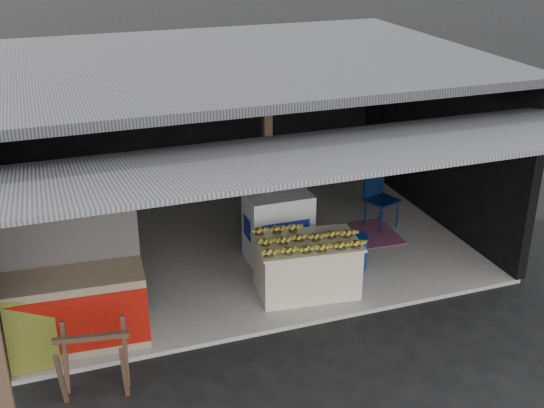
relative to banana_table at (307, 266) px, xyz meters
name	(u,v)px	position (x,y,z in m)	size (l,w,h in m)	color
ground	(294,329)	(-0.47, -0.74, -0.45)	(80.00, 80.00, 0.00)	black
concrete_slab	(238,244)	(-0.47, 1.76, -0.42)	(7.00, 5.00, 0.06)	gray
shophouse	(229,113)	(-0.47, 2.07, 1.65)	(7.40, 7.29, 3.02)	black
banana_table	(307,266)	(0.00, 0.00, 0.00)	(1.49, 1.02, 0.77)	white
banana_pile	(307,236)	(0.00, 0.00, 0.46)	(1.29, 0.77, 0.15)	gold
white_crate	(278,227)	(-0.04, 1.05, 0.14)	(0.95, 0.65, 1.06)	white
neighbor_stall	(76,305)	(-3.08, -0.18, 0.13)	(1.71, 0.86, 1.72)	#998466
green_signboard	(30,336)	(-3.63, -0.56, 0.06)	(0.60, 0.04, 0.90)	black
sawhorse	(94,358)	(-2.99, -1.22, 0.05)	(0.81, 0.80, 0.79)	#4F3527
water_barrel	(356,253)	(0.93, 0.36, -0.14)	(0.34, 0.34, 0.49)	navy
plastic_chair	(378,193)	(1.93, 1.61, 0.18)	(0.58, 0.58, 0.96)	#0A1737
magenta_rug	(352,236)	(1.34, 1.34, -0.38)	(1.50, 1.00, 0.01)	#6A174B
picture_frames	(188,93)	(-0.63, 4.15, 1.48)	(1.62, 0.04, 0.46)	black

